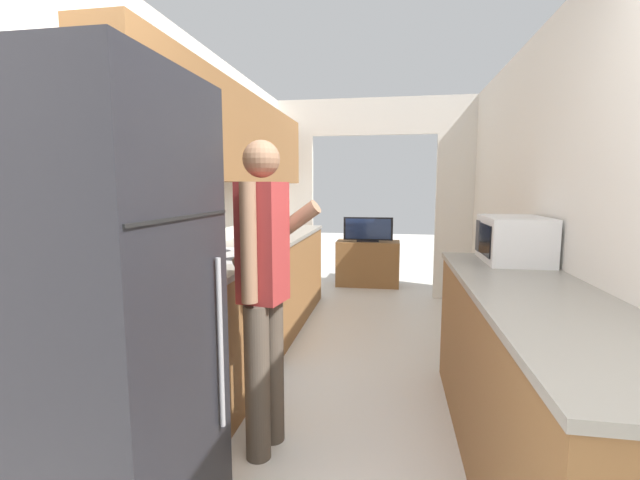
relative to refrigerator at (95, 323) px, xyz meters
The scene contains 12 objects.
wall_left 1.71m from the refrigerator, 101.67° to the left, with size 0.38×7.02×2.50m.
wall_right 2.43m from the refrigerator, 28.92° to the left, with size 0.06×7.02×2.50m.
wall_far_with_doorway 4.22m from the refrigerator, 78.32° to the left, with size 2.85×0.06×2.50m.
counter_left 2.33m from the refrigerator, 91.97° to the left, with size 0.62×3.49×0.93m.
counter_right 1.96m from the refrigerator, 21.47° to the left, with size 0.62×2.33×0.93m.
refrigerator is the anchor object (origin of this frame).
range_oven 1.55m from the refrigerator, 92.70° to the left, with size 0.66×0.72×1.07m.
person 0.83m from the refrigerator, 58.07° to the left, with size 0.53×0.42×1.64m.
microwave 2.41m from the refrigerator, 39.08° to the left, with size 0.38×0.53×0.29m.
tv_cabinet 4.77m from the refrigerator, 80.71° to the left, with size 0.89×0.42×0.64m.
television 4.70m from the refrigerator, 80.62° to the left, with size 0.69×0.16×0.34m.
knife 1.99m from the refrigerator, 91.61° to the left, with size 0.13×0.32×0.02m.
Camera 1 is at (0.24, -0.84, 1.42)m, focal length 24.00 mm.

